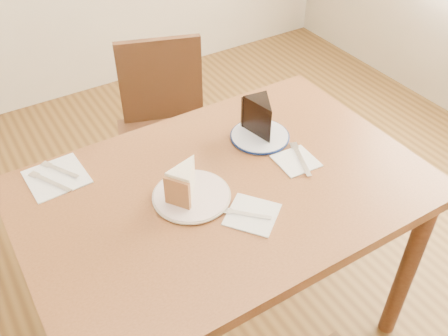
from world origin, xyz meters
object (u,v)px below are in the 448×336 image
Objects in this scene: chair_far at (168,133)px; plate_cream at (192,196)px; plate_navy at (260,136)px; carrot_cake at (187,181)px; table at (225,208)px; chocolate_cake at (262,120)px.

plate_cream is (-0.24, -0.67, 0.28)m from chair_far.
chair_far is 0.61m from plate_navy.
plate_cream is 0.36m from plate_navy.
table is at bearing 46.47° from carrot_cake.
plate_navy is at bearing 119.10° from chair_far.
chocolate_cake reaches higher than plate_cream.
table is 6.34× the size of plate_navy.
carrot_cake is at bearing 88.44° from chair_far.
table is 0.28m from plate_navy.
carrot_cake is 0.37m from chocolate_cake.
plate_cream is (-0.11, 0.00, 0.10)m from table.
chocolate_cake is at bearing 120.14° from chair_far.
table is 0.32m from chocolate_cake.
chocolate_cake is at bearing 74.96° from carrot_cake.
plate_cream is 2.08× the size of carrot_cake.
carrot_cake is at bearing 171.07° from table.
chocolate_cake is (0.34, 0.14, 0.06)m from plate_cream.
chair_far is at bearing 124.88° from carrot_cake.
plate_cream is 0.38m from chocolate_cake.
plate_navy is (0.33, 0.13, 0.00)m from plate_cream.
table is at bearing 98.14° from chair_far.
chocolate_cake is (0.10, -0.53, 0.34)m from chair_far.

